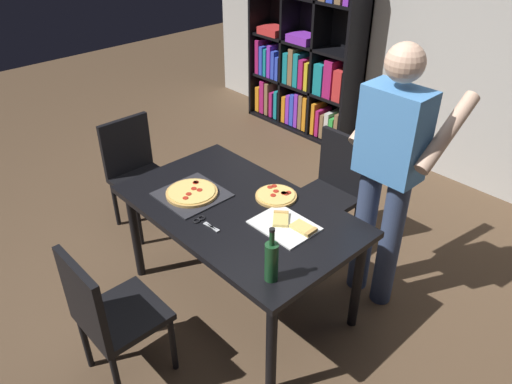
% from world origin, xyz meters
% --- Properties ---
extents(ground_plane, '(12.00, 12.00, 0.00)m').
position_xyz_m(ground_plane, '(0.00, 0.00, 0.00)').
color(ground_plane, brown).
extents(back_wall, '(6.40, 0.10, 2.80)m').
position_xyz_m(back_wall, '(0.00, 2.60, 1.40)').
color(back_wall, silver).
rests_on(back_wall, ground_plane).
extents(dining_table, '(1.52, 0.91, 0.75)m').
position_xyz_m(dining_table, '(0.00, 0.00, 0.67)').
color(dining_table, black).
rests_on(dining_table, ground_plane).
extents(chair_near_camera, '(0.42, 0.42, 0.90)m').
position_xyz_m(chair_near_camera, '(-0.00, -0.94, 0.51)').
color(chair_near_camera, black).
rests_on(chair_near_camera, ground_plane).
extents(chair_far_side, '(0.42, 0.42, 0.90)m').
position_xyz_m(chair_far_side, '(0.00, 0.94, 0.51)').
color(chair_far_side, black).
rests_on(chair_far_side, ground_plane).
extents(chair_left_end, '(0.42, 0.42, 0.90)m').
position_xyz_m(chair_left_end, '(-1.25, 0.00, 0.51)').
color(chair_left_end, black).
rests_on(chair_left_end, ground_plane).
extents(bookshelf, '(1.40, 0.35, 1.95)m').
position_xyz_m(bookshelf, '(-1.59, 2.37, 0.88)').
color(bookshelf, black).
rests_on(bookshelf, ground_plane).
extents(person_serving_pizza, '(0.55, 0.54, 1.75)m').
position_xyz_m(person_serving_pizza, '(0.57, 0.72, 1.00)').
color(person_serving_pizza, '#38476B').
rests_on(person_serving_pizza, ground_plane).
extents(pepperoni_pizza_on_tray, '(0.39, 0.39, 0.04)m').
position_xyz_m(pepperoni_pizza_on_tray, '(-0.31, -0.12, 0.77)').
color(pepperoni_pizza_on_tray, '#2D2D33').
rests_on(pepperoni_pizza_on_tray, dining_table).
extents(pizza_slices_on_towel, '(0.36, 0.28, 0.03)m').
position_xyz_m(pizza_slices_on_towel, '(0.34, 0.08, 0.76)').
color(pizza_slices_on_towel, white).
rests_on(pizza_slices_on_towel, dining_table).
extents(wine_bottle, '(0.07, 0.07, 0.32)m').
position_xyz_m(wine_bottle, '(0.59, -0.30, 0.87)').
color(wine_bottle, '#194723').
rests_on(wine_bottle, dining_table).
extents(kitchen_scissors, '(0.19, 0.09, 0.01)m').
position_xyz_m(kitchen_scissors, '(-0.02, -0.25, 0.76)').
color(kitchen_scissors, silver).
rests_on(kitchen_scissors, dining_table).
extents(second_pizza_plain, '(0.26, 0.26, 0.03)m').
position_xyz_m(second_pizza_plain, '(0.08, 0.25, 0.76)').
color(second_pizza_plain, tan).
rests_on(second_pizza_plain, dining_table).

